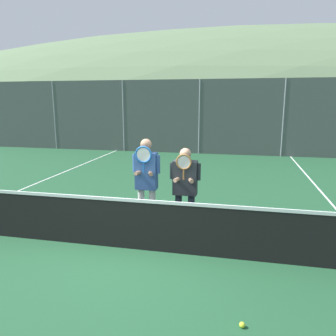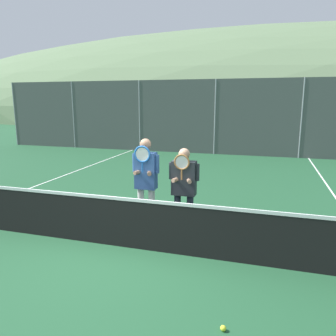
# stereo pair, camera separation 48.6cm
# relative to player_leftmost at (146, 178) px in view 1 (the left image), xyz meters

# --- Properties ---
(ground_plane) EXTENTS (120.00, 120.00, 0.00)m
(ground_plane) POSITION_rel_player_leftmost_xyz_m (-0.20, -0.76, -1.11)
(ground_plane) COLOR #1E4C2D
(hill_distant) EXTENTS (142.56, 79.20, 27.72)m
(hill_distant) POSITION_rel_player_leftmost_xyz_m (-0.20, 59.85, -1.11)
(hill_distant) COLOR #5B7551
(hill_distant) RESTS_ON ground_plane
(clubhouse_building) EXTENTS (23.19, 5.50, 3.91)m
(clubhouse_building) POSITION_rel_player_leftmost_xyz_m (-2.11, 18.66, 0.86)
(clubhouse_building) COLOR #9EA3A8
(clubhouse_building) RESTS_ON ground_plane
(fence_back) EXTENTS (23.22, 0.06, 3.55)m
(fence_back) POSITION_rel_player_leftmost_xyz_m (-0.20, 9.97, 0.66)
(fence_back) COLOR gray
(fence_back) RESTS_ON ground_plane
(tennis_net) EXTENTS (11.55, 0.09, 1.03)m
(tennis_net) POSITION_rel_player_leftmost_xyz_m (-0.20, -0.76, -0.63)
(tennis_net) COLOR gray
(tennis_net) RESTS_ON ground_plane
(court_line_left_sideline) EXTENTS (0.05, 16.00, 0.01)m
(court_line_left_sideline) POSITION_rel_player_leftmost_xyz_m (-4.50, 2.24, -1.11)
(court_line_left_sideline) COLOR white
(court_line_left_sideline) RESTS_ON ground_plane
(player_leftmost) EXTENTS (0.55, 0.34, 1.88)m
(player_leftmost) POSITION_rel_player_leftmost_xyz_m (0.00, 0.00, 0.00)
(player_leftmost) COLOR white
(player_leftmost) RESTS_ON ground_plane
(player_center_left) EXTENTS (0.59, 0.34, 1.72)m
(player_center_left) POSITION_rel_player_leftmost_xyz_m (0.75, 0.04, -0.09)
(player_center_left) COLOR #232838
(player_center_left) RESTS_ON ground_plane
(car_far_left) EXTENTS (4.56, 1.97, 1.84)m
(car_far_left) POSITION_rel_player_leftmost_xyz_m (-8.10, 12.80, -0.18)
(car_far_left) COLOR silver
(car_far_left) RESTS_ON ground_plane
(car_left_of_center) EXTENTS (4.03, 1.99, 1.72)m
(car_left_of_center) POSITION_rel_player_leftmost_xyz_m (-2.94, 13.17, -0.23)
(car_left_of_center) COLOR silver
(car_left_of_center) RESTS_ON ground_plane
(car_center) EXTENTS (4.05, 1.97, 1.82)m
(car_center) POSITION_rel_player_leftmost_xyz_m (1.98, 13.16, -0.19)
(car_center) COLOR slate
(car_center) RESTS_ON ground_plane
(tennis_ball_on_court) EXTENTS (0.07, 0.07, 0.07)m
(tennis_ball_on_court) POSITION_rel_player_leftmost_xyz_m (1.85, -2.45, -1.08)
(tennis_ball_on_court) COLOR #CCDB33
(tennis_ball_on_court) RESTS_ON ground_plane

